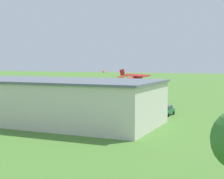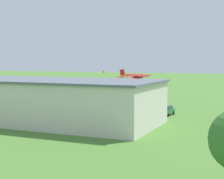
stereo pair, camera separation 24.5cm
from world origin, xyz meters
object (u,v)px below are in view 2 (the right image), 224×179
object	(u,v)px
hangar	(49,101)
car_grey	(11,103)
windsock	(106,74)
car_green	(167,110)
person_walking_on_apron	(32,101)
person_crossing_taxiway	(89,103)
biplane	(132,79)

from	to	relation	value
hangar	car_grey	xyz separation A→B (m)	(17.13, -12.98, -2.62)
car_grey	windsock	bearing A→B (deg)	-100.82
hangar	car_green	bearing A→B (deg)	-139.64
hangar	car_green	world-z (taller)	hangar
car_green	windsock	distance (m)	44.60
car_green	person_walking_on_apron	size ratio (longest dim) A/B	2.65
hangar	person_crossing_taxiway	bearing A→B (deg)	-84.85
car_green	person_crossing_taxiway	size ratio (longest dim) A/B	2.71
car_grey	person_crossing_taxiway	world-z (taller)	car_grey
car_grey	person_crossing_taxiway	size ratio (longest dim) A/B	2.71
car_grey	windsock	world-z (taller)	windsock
person_crossing_taxiway	hangar	bearing A→B (deg)	95.15
hangar	windsock	distance (m)	50.47
car_grey	person_crossing_taxiway	bearing A→B (deg)	-158.23
person_walking_on_apron	car_green	bearing A→B (deg)	170.74
hangar	car_green	distance (m)	21.48
biplane	person_crossing_taxiway	world-z (taller)	biplane
car_green	car_grey	distance (m)	33.39
car_grey	person_crossing_taxiway	distance (m)	16.59
person_crossing_taxiway	windsock	bearing A→B (deg)	-74.39
person_walking_on_apron	windsock	distance (m)	31.29
biplane	car_grey	world-z (taller)	biplane
car_green	hangar	bearing A→B (deg)	40.36
car_grey	person_crossing_taxiway	xyz separation A→B (m)	(-15.40, -6.15, -0.04)
hangar	person_crossing_taxiway	size ratio (longest dim) A/B	22.12
person_walking_on_apron	hangar	bearing A→B (deg)	129.85
hangar	car_grey	size ratio (longest dim) A/B	8.16
car_green	car_grey	bearing A→B (deg)	1.42
person_crossing_taxiway	windsock	xyz separation A→B (m)	(8.45, -30.24, 5.21)
biplane	windsock	bearing A→B (deg)	-55.26
car_green	car_grey	size ratio (longest dim) A/B	1.00
biplane	person_crossing_taxiway	bearing A→B (deg)	46.21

